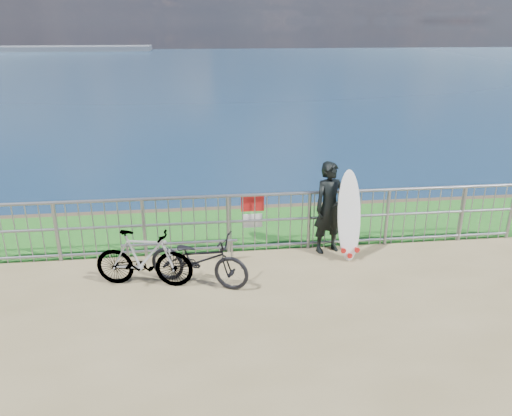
{
  "coord_description": "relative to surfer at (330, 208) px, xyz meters",
  "views": [
    {
      "loc": [
        -0.99,
        -6.78,
        4.01
      ],
      "look_at": [
        -0.04,
        1.2,
        1.0
      ],
      "focal_mm": 35.0,
      "sensor_mm": 36.0,
      "label": 1
    }
  ],
  "objects": [
    {
      "name": "bicycle_near",
      "position": [
        -2.38,
        -0.99,
        -0.41
      ],
      "size": [
        1.77,
        1.21,
        0.88
      ],
      "primitive_type": "imported",
      "rotation": [
        0.0,
        0.0,
        1.16
      ],
      "color": "black",
      "rests_on": "ground"
    },
    {
      "name": "surfer",
      "position": [
        0.0,
        0.0,
        0.0
      ],
      "size": [
        0.72,
        0.57,
        1.71
      ],
      "primitive_type": "imported",
      "rotation": [
        0.0,
        0.0,
        0.3
      ],
      "color": "black",
      "rests_on": "ground"
    },
    {
      "name": "railing",
      "position": [
        -1.32,
        0.15,
        -0.27
      ],
      "size": [
        10.06,
        0.1,
        1.13
      ],
      "color": "gray",
      "rests_on": "ground"
    },
    {
      "name": "grass_strip",
      "position": [
        -1.34,
        1.25,
        -0.84
      ],
      "size": [
        120.0,
        120.0,
        0.0
      ],
      "primitive_type": "plane",
      "color": "#185A18",
      "rests_on": "ground"
    },
    {
      "name": "bicycle_far",
      "position": [
        -3.25,
        -0.92,
        -0.38
      ],
      "size": [
        1.64,
        0.76,
        0.95
      ],
      "primitive_type": "imported",
      "rotation": [
        0.0,
        0.0,
        1.36
      ],
      "color": "black",
      "rests_on": "ground"
    },
    {
      "name": "surfboard",
      "position": [
        0.27,
        -0.34,
        -0.1
      ],
      "size": [
        0.44,
        0.4,
        1.62
      ],
      "color": "white",
      "rests_on": "ground"
    },
    {
      "name": "bike_rack",
      "position": [
        -2.7,
        -0.2,
        -0.51
      ],
      "size": [
        2.0,
        0.05,
        0.41
      ],
      "color": "gray",
      "rests_on": "ground"
    },
    {
      "name": "seascape",
      "position": [
        -45.09,
        146.04,
        -4.88
      ],
      "size": [
        260.0,
        260.0,
        5.0
      ],
      "color": "brown",
      "rests_on": "ground"
    }
  ]
}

